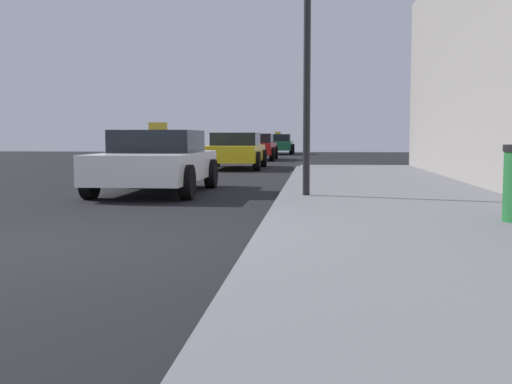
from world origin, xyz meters
TOP-DOWN VIEW (x-y plane):
  - ground_plane at (0.00, 0.00)m, footprint 80.00×80.00m
  - sidewalk at (4.00, 0.00)m, footprint 4.00×32.00m
  - street_lamp at (2.47, 4.34)m, footprint 0.36×0.36m
  - car_white at (-0.59, 6.20)m, footprint 2.03×4.20m
  - car_yellow at (-0.21, 16.07)m, footprint 2.01×4.39m
  - car_red at (-0.25, 24.43)m, footprint 1.97×4.24m
  - car_green at (0.22, 34.39)m, footprint 2.06×4.13m

SIDE VIEW (x-z plane):
  - ground_plane at x=0.00m, z-range 0.00..0.00m
  - sidewalk at x=4.00m, z-range 0.00..0.15m
  - car_red at x=-0.25m, z-range 0.01..1.28m
  - car_yellow at x=-0.21m, z-range 0.01..1.28m
  - car_green at x=0.22m, z-range -0.07..1.36m
  - car_white at x=-0.59m, z-range -0.07..1.36m
  - street_lamp at x=2.47m, z-range 0.92..4.97m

